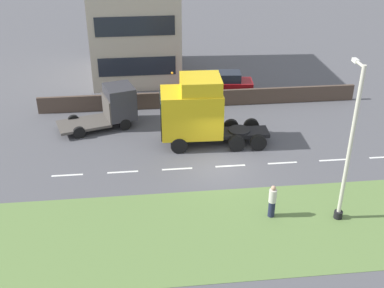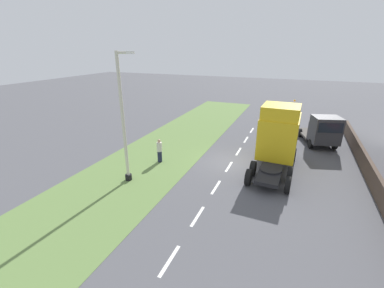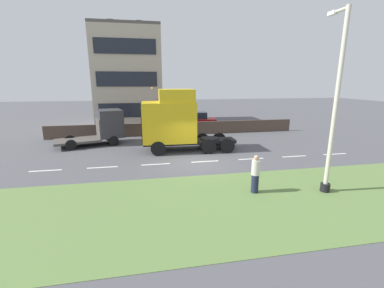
{
  "view_description": "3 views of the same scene",
  "coord_description": "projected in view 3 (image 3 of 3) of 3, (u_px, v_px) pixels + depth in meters",
  "views": [
    {
      "loc": [
        -24.33,
        4.29,
        14.79
      ],
      "look_at": [
        -1.7,
        1.8,
        2.55
      ],
      "focal_mm": 45.0,
      "sensor_mm": 36.0,
      "label": 1
    },
    {
      "loc": [
        3.95,
        -17.52,
        8.21
      ],
      "look_at": [
        -2.54,
        -1.67,
        1.76
      ],
      "focal_mm": 24.0,
      "sensor_mm": 36.0,
      "label": 2
    },
    {
      "loc": [
        -15.55,
        3.08,
        5.05
      ],
      "look_at": [
        -0.13,
        0.19,
        1.25
      ],
      "focal_mm": 24.0,
      "sensor_mm": 36.0,
      "label": 3
    }
  ],
  "objects": [
    {
      "name": "parked_car",
      "position": [
        193.0,
        122.0,
        26.97
      ],
      "size": [
        2.19,
        4.91,
        2.01
      ],
      "rotation": [
        0.0,
        0.0,
        -0.1
      ],
      "color": "maroon",
      "rests_on": "ground"
    },
    {
      "name": "pedestrian",
      "position": [
        255.0,
        174.0,
        11.83
      ],
      "size": [
        0.39,
        0.39,
        1.82
      ],
      "color": "#1E233D",
      "rests_on": "ground"
    },
    {
      "name": "building_block",
      "position": [
        129.0,
        78.0,
        30.61
      ],
      "size": [
        8.91,
        7.2,
        12.08
      ],
      "color": "#B7AD99",
      "rests_on": "ground"
    },
    {
      "name": "ground_plane",
      "position": [
        194.0,
        162.0,
        16.59
      ],
      "size": [
        120.0,
        120.0,
        0.0
      ],
      "primitive_type": "plane",
      "color": "#515156",
      "rests_on": "ground"
    },
    {
      "name": "flatbed_truck",
      "position": [
        105.0,
        126.0,
        21.25
      ],
      "size": [
        3.57,
        5.65,
        2.82
      ],
      "rotation": [
        0.0,
        0.0,
        3.43
      ],
      "color": "#333338",
      "rests_on": "ground"
    },
    {
      "name": "lorry_cab",
      "position": [
        173.0,
        121.0,
        18.82
      ],
      "size": [
        2.87,
        7.02,
        4.68
      ],
      "rotation": [
        0.0,
        0.0,
        -0.03
      ],
      "color": "black",
      "rests_on": "ground"
    },
    {
      "name": "lamp_post",
      "position": [
        334.0,
        115.0,
        11.33
      ],
      "size": [
        1.33,
        0.43,
        8.06
      ],
      "color": "black",
      "rests_on": "ground"
    },
    {
      "name": "grass_verge",
      "position": [
        222.0,
        204.0,
        10.86
      ],
      "size": [
        7.0,
        44.0,
        0.01
      ],
      "color": "#607F42",
      "rests_on": "ground"
    },
    {
      "name": "boundary_wall",
      "position": [
        177.0,
        129.0,
        25.04
      ],
      "size": [
        0.25,
        24.0,
        1.23
      ],
      "color": "#4C3D33",
      "rests_on": "ground"
    },
    {
      "name": "lane_markings",
      "position": [
        205.0,
        161.0,
        16.72
      ],
      "size": [
        0.16,
        21.0,
        0.0
      ],
      "color": "white",
      "rests_on": "ground"
    }
  ]
}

